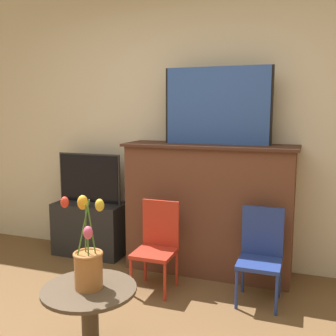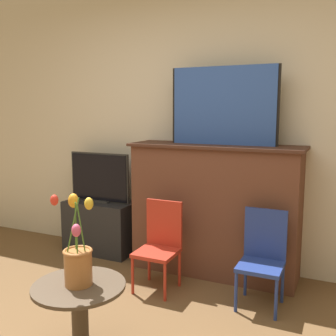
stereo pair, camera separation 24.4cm
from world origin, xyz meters
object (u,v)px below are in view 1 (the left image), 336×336
tv_monitor (89,179)px  vase_tulips (88,262)px  chair_blue (261,251)px  painting (217,106)px  chair_red (157,242)px

tv_monitor → vase_tulips: tv_monitor is taller
tv_monitor → chair_blue: (1.75, -0.42, -0.38)m
tv_monitor → chair_blue: size_ratio=0.93×
tv_monitor → chair_blue: bearing=-13.5°
painting → chair_blue: 1.26m
painting → vase_tulips: 1.83m
chair_red → vase_tulips: bearing=-88.8°
chair_red → chair_blue: (0.82, 0.07, 0.00)m
chair_red → chair_blue: 0.83m
chair_blue → chair_red: bearing=-175.2°
tv_monitor → chair_red: bearing=-28.0°
chair_blue → vase_tulips: vase_tulips is taller
chair_blue → vase_tulips: bearing=-124.5°
chair_red → vase_tulips: 1.12m
painting → tv_monitor: 1.48m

